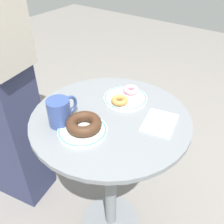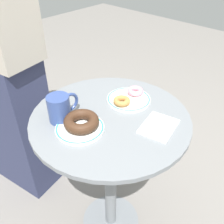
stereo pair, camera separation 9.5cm
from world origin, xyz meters
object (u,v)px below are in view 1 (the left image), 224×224
object	(u,v)px
donut_pink_frosted	(131,90)
plate_left	(83,131)
coffee_mug	(60,112)
donut_chocolate	(84,124)
paper_napkin	(160,123)
cafe_table	(111,157)
plate_right	(125,98)
donut_old_fashioned	(120,100)

from	to	relation	value
donut_pink_frosted	plate_left	bearing A→B (deg)	179.28
donut_pink_frosted	coffee_mug	distance (m)	0.33
donut_chocolate	paper_napkin	bearing A→B (deg)	-45.77
plate_left	paper_napkin	world-z (taller)	plate_left
cafe_table	plate_right	size ratio (longest dim) A/B	4.09
plate_right	donut_old_fashioned	world-z (taller)	donut_old_fashioned
paper_napkin	coffee_mug	size ratio (longest dim) A/B	1.12
coffee_mug	cafe_table	bearing A→B (deg)	-41.37
cafe_table	donut_old_fashioned	distance (m)	0.26
plate_left	paper_napkin	distance (m)	0.28
plate_left	donut_pink_frosted	bearing A→B (deg)	-0.72
donut_old_fashioned	plate_right	bearing A→B (deg)	4.04
plate_right	donut_chocolate	bearing A→B (deg)	178.14
plate_left	donut_chocolate	size ratio (longest dim) A/B	1.38
cafe_table	coffee_mug	xyz separation A→B (m)	(-0.14, 0.12, 0.27)
coffee_mug	donut_pink_frosted	bearing A→B (deg)	-17.45
donut_chocolate	coffee_mug	world-z (taller)	coffee_mug
cafe_table	donut_old_fashioned	world-z (taller)	donut_old_fashioned
donut_old_fashioned	donut_pink_frosted	bearing A→B (deg)	4.60
cafe_table	donut_old_fashioned	xyz separation A→B (m)	(0.08, 0.01, 0.25)
donut_old_fashioned	coffee_mug	size ratio (longest dim) A/B	0.53
plate_left	paper_napkin	size ratio (longest dim) A/B	1.22
plate_left	donut_old_fashioned	distance (m)	0.21
donut_chocolate	donut_pink_frosted	xyz separation A→B (m)	(0.30, -0.00, -0.01)
plate_right	coffee_mug	bearing A→B (deg)	158.87
donut_old_fashioned	paper_napkin	distance (m)	0.19
plate_right	paper_napkin	bearing A→B (deg)	-107.03
cafe_table	donut_chocolate	distance (m)	0.28
donut_old_fashioned	coffee_mug	bearing A→B (deg)	154.09
plate_left	donut_old_fashioned	bearing A→B (deg)	-3.12
plate_left	cafe_table	bearing A→B (deg)	-11.22
donut_chocolate	donut_old_fashioned	distance (m)	0.20
paper_napkin	donut_old_fashioned	bearing A→B (deg)	86.83
donut_chocolate	donut_old_fashioned	xyz separation A→B (m)	(0.20, -0.01, -0.01)
plate_right	donut_chocolate	distance (m)	0.25
plate_right	paper_napkin	size ratio (longest dim) A/B	1.26
cafe_table	donut_chocolate	xyz separation A→B (m)	(-0.12, 0.03, 0.25)
cafe_table	donut_pink_frosted	size ratio (longest dim) A/B	10.82
paper_napkin	coffee_mug	bearing A→B (deg)	125.54
plate_right	donut_pink_frosted	bearing A→B (deg)	5.15
plate_left	plate_right	xyz separation A→B (m)	(0.26, -0.01, 0.00)
donut_chocolate	donut_old_fashioned	world-z (taller)	donut_chocolate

